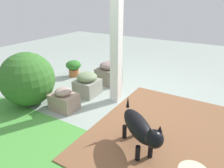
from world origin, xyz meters
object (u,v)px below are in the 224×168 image
round_shrub (28,79)px  terracotta_pot_broad (74,67)px  porch_pillar (116,28)px  dog (140,128)px  stone_planter_nearest (109,73)px  stone_planter_mid (64,100)px  stone_planter_near (87,84)px

round_shrub → terracotta_pot_broad: 1.46m
porch_pillar → dog: size_ratio=3.53×
round_shrub → terracotta_pot_broad: round_shrub is taller
stone_planter_nearest → round_shrub: size_ratio=0.53×
stone_planter_mid → dog: dog is taller
stone_planter_mid → dog: 1.52m
porch_pillar → round_shrub: bearing=35.8°
terracotta_pot_broad → dog: size_ratio=0.52×
stone_planter_near → round_shrub: round_shrub is taller
stone_planter_nearest → dog: bearing=131.7°
stone_planter_mid → porch_pillar: bearing=-128.1°
porch_pillar → stone_planter_near: (0.59, 0.07, -1.06)m
porch_pillar → stone_planter_nearest: 1.33m
stone_planter_nearest → round_shrub: round_shrub is taller
round_shrub → dog: round_shrub is taller
stone_planter_mid → round_shrub: size_ratio=0.48×
stone_planter_nearest → stone_planter_near: stone_planter_nearest is taller
dog → stone_planter_mid: bearing=-11.3°
stone_planter_nearest → dog: (-1.45, 1.63, 0.11)m
stone_planter_mid → round_shrub: (0.65, 0.15, 0.29)m
stone_planter_near → terracotta_pot_broad: stone_planter_near is taller
stone_planter_near → dog: size_ratio=0.61×
dog → stone_planter_near: bearing=-32.4°
porch_pillar → stone_planter_near: bearing=7.1°
terracotta_pot_broad → dog: bearing=146.5°
terracotta_pot_broad → round_shrub: bearing=99.8°
stone_planter_mid → round_shrub: bearing=13.1°
stone_planter_nearest → stone_planter_near: size_ratio=1.09×
porch_pillar → dog: (-0.91, 1.02, -0.94)m
porch_pillar → round_shrub: size_ratio=2.81×
stone_planter_near → stone_planter_mid: (-0.02, 0.65, -0.05)m
stone_planter_near → terracotta_pot_broad: bearing=-35.2°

